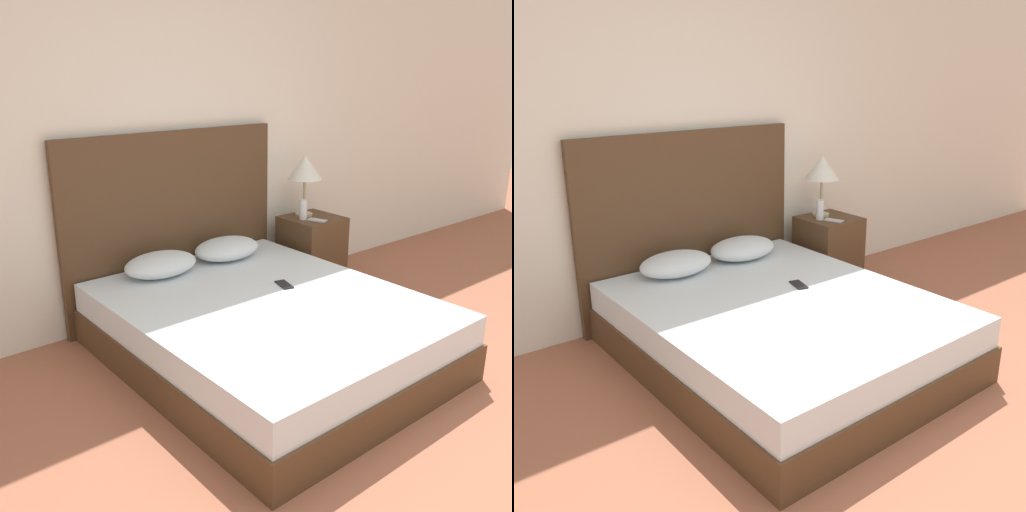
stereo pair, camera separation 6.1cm
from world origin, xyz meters
The scene contains 11 objects.
ground_plane centered at (0.00, 0.00, 0.00)m, with size 16.00×16.00×0.00m, color #9E5B42.
wall_back centered at (0.00, 2.69, 1.35)m, with size 10.00×0.06×2.70m.
bed centered at (0.01, 1.59, 0.20)m, with size 1.64×2.01×0.41m.
headboard centered at (0.01, 2.62, 0.67)m, with size 1.73×0.05×1.33m.
pillow_left centered at (-0.27, 2.36, 0.49)m, with size 0.51×0.36×0.15m.
pillow_right centered at (0.29, 2.36, 0.49)m, with size 0.51×0.36×0.15m.
phone_on_bed centered at (0.25, 1.69, 0.41)m, with size 0.11×0.16×0.01m.
nightstand centered at (1.12, 2.32, 0.30)m, with size 0.43×0.42×0.59m.
table_lamp centered at (1.11, 2.40, 0.98)m, with size 0.28×0.28×0.49m.
phone_on_nightstand centered at (1.07, 2.21, 0.60)m, with size 0.11×0.16×0.01m.
toiletry_bottle centered at (1.02, 2.32, 0.67)m, with size 0.06×0.06×0.16m.
Camera 1 is at (-2.08, -0.84, 1.75)m, focal length 40.00 mm.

